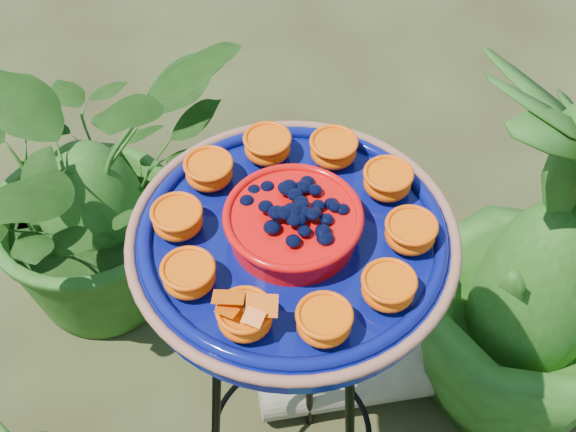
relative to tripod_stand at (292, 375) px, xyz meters
name	(u,v)px	position (x,y,z in m)	size (l,w,h in m)	color
tripod_stand	(292,375)	(0.00, 0.00, 0.00)	(0.36, 0.38, 0.94)	black
feeder_dish	(293,237)	(0.00, 0.00, 0.41)	(0.50, 0.50, 0.11)	#080F63
driftwood_log	(358,373)	(0.09, 0.32, -0.49)	(0.17, 0.17, 0.52)	tan
shrub_back_left	(85,181)	(-0.69, 0.46, -0.15)	(0.76, 0.66, 0.85)	#214913
shrub_back_right	(546,269)	(0.45, 0.45, -0.07)	(0.56, 0.56, 1.01)	#214913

